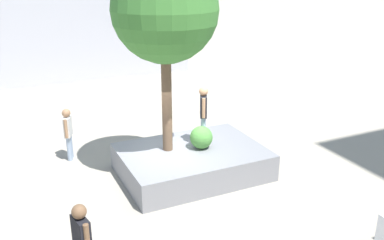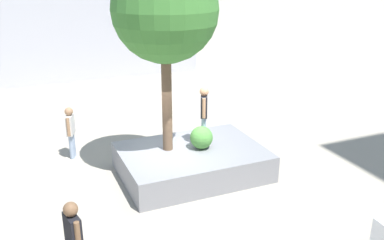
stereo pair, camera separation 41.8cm
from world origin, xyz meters
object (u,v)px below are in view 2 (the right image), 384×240
bystander_watching (71,129)px  passerby_with_bag (74,238)px  planter_ledge (192,162)px  plaza_tree (165,10)px  skateboard (204,142)px  skateboarder (204,111)px

bystander_watching → passerby_with_bag: size_ratio=0.95×
planter_ledge → plaza_tree: size_ratio=0.76×
plaza_tree → bystander_watching: 4.91m
planter_ledge → plaza_tree: plaza_tree is taller
plaza_tree → skateboard: 3.97m
planter_ledge → skateboard: bearing=-151.7°
skateboarder → bystander_watching: (3.50, -2.25, -0.84)m
plaza_tree → passerby_with_bag: bearing=49.1°
plaza_tree → skateboarder: plaza_tree is taller
skateboarder → passerby_with_bag: skateboarder is taller
planter_ledge → plaza_tree: 4.31m
skateboard → bystander_watching: 4.16m
skateboard → passerby_with_bag: (4.25, 3.58, 0.19)m
skateboard → bystander_watching: bystander_watching is taller
skateboard → skateboarder: (0.00, 0.00, 0.97)m
planter_ledge → bystander_watching: size_ratio=2.42×
planter_ledge → plaza_tree: bearing=-26.5°
plaza_tree → bystander_watching: bearing=-42.6°
bystander_watching → passerby_with_bag: 5.88m
skateboarder → plaza_tree: bearing=-2.5°
skateboarder → skateboard: bearing=180.0°
skateboard → skateboarder: skateboarder is taller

